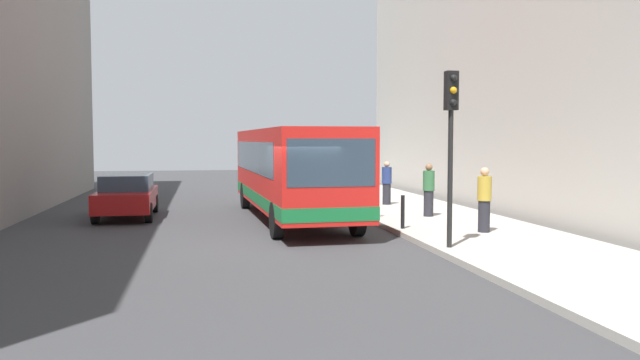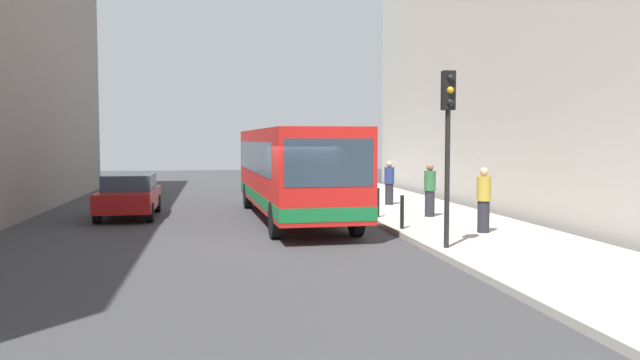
% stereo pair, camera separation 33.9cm
% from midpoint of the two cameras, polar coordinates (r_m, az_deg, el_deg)
% --- Properties ---
extents(ground_plane, '(80.00, 80.00, 0.00)m').
position_cam_midpoint_polar(ground_plane, '(16.78, -3.68, -5.53)').
color(ground_plane, '#38383A').
extents(sidewalk, '(4.40, 40.00, 0.15)m').
position_cam_midpoint_polar(sidewalk, '(18.20, 13.51, -4.66)').
color(sidewalk, '#ADA89E').
rests_on(sidewalk, ground).
extents(building_right, '(7.00, 32.00, 15.11)m').
position_cam_midpoint_polar(building_right, '(24.96, 23.20, 14.63)').
color(building_right, '#BCB7AD').
rests_on(building_right, ground).
extents(bus, '(2.99, 11.12, 3.00)m').
position_cam_midpoint_polar(bus, '(21.22, -3.07, 1.08)').
color(bus, red).
rests_on(bus, ground).
extents(car_beside_bus, '(1.89, 4.42, 1.48)m').
position_cam_midpoint_polar(car_beside_bus, '(22.80, -17.32, -1.28)').
color(car_beside_bus, maroon).
rests_on(car_beside_bus, ground).
extents(traffic_light, '(0.28, 0.33, 4.10)m').
position_cam_midpoint_polar(traffic_light, '(15.03, 11.03, 4.85)').
color(traffic_light, black).
rests_on(traffic_light, sidewalk).
extents(bollard_near, '(0.11, 0.11, 0.95)m').
position_cam_midpoint_polar(bollard_near, '(18.17, 6.90, -2.85)').
color(bollard_near, black).
rests_on(bollard_near, sidewalk).
extents(bollard_mid, '(0.11, 0.11, 0.95)m').
position_cam_midpoint_polar(bollard_mid, '(20.76, 4.67, -2.03)').
color(bollard_mid, black).
rests_on(bollard_mid, sidewalk).
extents(bollard_far, '(0.11, 0.11, 0.95)m').
position_cam_midpoint_polar(bollard_far, '(23.38, 2.93, -1.39)').
color(bollard_far, black).
rests_on(bollard_far, sidewalk).
extents(pedestrian_near_signal, '(0.38, 0.38, 1.77)m').
position_cam_midpoint_polar(pedestrian_near_signal, '(17.83, 13.99, -1.73)').
color(pedestrian_near_signal, '#26262D').
rests_on(pedestrian_near_signal, sidewalk).
extents(pedestrian_mid_sidewalk, '(0.38, 0.38, 1.74)m').
position_cam_midpoint_polar(pedestrian_mid_sidewalk, '(21.15, 9.27, -0.89)').
color(pedestrian_mid_sidewalk, '#26262D').
rests_on(pedestrian_mid_sidewalk, sidewalk).
extents(pedestrian_far_sidewalk, '(0.38, 0.38, 1.68)m').
position_cam_midpoint_polar(pedestrian_far_sidewalk, '(24.80, 5.61, -0.27)').
color(pedestrian_far_sidewalk, '#26262D').
rests_on(pedestrian_far_sidewalk, sidewalk).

